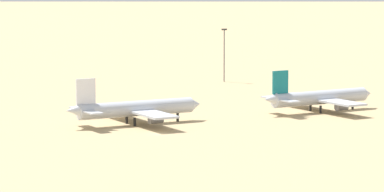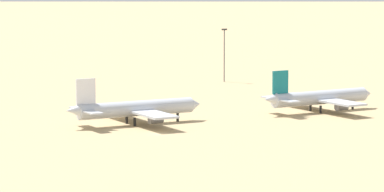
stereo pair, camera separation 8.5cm
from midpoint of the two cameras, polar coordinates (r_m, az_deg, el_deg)
name	(u,v)px [view 1 (the left image)]	position (r m, az deg, el deg)	size (l,w,h in m)	color
ground	(158,134)	(269.56, -1.71, -1.87)	(4000.00, 4000.00, 0.00)	tan
parked_jet_white_3	(135,109)	(283.77, -2.84, -0.63)	(36.29, 30.54, 11.99)	silver
parked_jet_teal_4	(319,98)	(307.80, 6.22, -0.08)	(35.18, 29.79, 11.62)	silver
light_pole_west	(224,51)	(377.72, 1.58, 2.20)	(1.80, 0.50, 17.30)	#59595E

